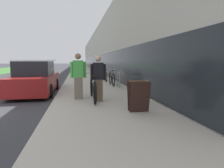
{
  "coord_description": "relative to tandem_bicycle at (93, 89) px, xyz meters",
  "views": [
    {
      "loc": [
        4.63,
        -5.52,
        1.61
      ],
      "look_at": [
        7.7,
        12.22,
        -0.51
      ],
      "focal_mm": 32.0,
      "sensor_mm": 36.0,
      "label": 1
    }
  ],
  "objects": [
    {
      "name": "person_bystander",
      "position": [
        -0.53,
        0.26,
        0.46
      ],
      "size": [
        0.59,
        0.23,
        1.73
      ],
      "color": "#756B5B",
      "rests_on": "sidewalk_slab"
    },
    {
      "name": "sandwich_board_sign",
      "position": [
        1.16,
        -1.92,
        0.04
      ],
      "size": [
        0.56,
        0.56,
        0.9
      ],
      "color": "#331E19",
      "rests_on": "sidewalk_slab"
    },
    {
      "name": "parked_sedan_curbside",
      "position": [
        -2.6,
        2.84,
        0.16
      ],
      "size": [
        1.91,
        4.61,
        1.65
      ],
      "color": "maroon",
      "rests_on": "ground"
    },
    {
      "name": "person_rider",
      "position": [
        0.17,
        -0.29,
        0.41
      ],
      "size": [
        0.56,
        0.22,
        1.64
      ],
      "color": "brown",
      "rests_on": "sidewalk_slab"
    },
    {
      "name": "cruiser_bike_nearest",
      "position": [
        1.45,
        4.26,
        -0.02
      ],
      "size": [
        0.52,
        1.84,
        0.95
      ],
      "color": "black",
      "rests_on": "sidewalk_slab"
    },
    {
      "name": "tandem_bicycle",
      "position": [
        0.0,
        0.0,
        0.0
      ],
      "size": [
        0.52,
        2.41,
        0.99
      ],
      "color": "black",
      "rests_on": "sidewalk_slab"
    },
    {
      "name": "cruiser_bike_middle",
      "position": [
        1.37,
        6.65,
        -0.05
      ],
      "size": [
        0.52,
        1.8,
        0.85
      ],
      "color": "black",
      "rests_on": "sidewalk_slab"
    },
    {
      "name": "bike_rack_hoop",
      "position": [
        1.67,
        3.31,
        0.1
      ],
      "size": [
        0.05,
        0.6,
        0.84
      ],
      "color": "gray",
      "rests_on": "sidewalk_slab"
    },
    {
      "name": "storefront_facade",
      "position": [
        7.23,
        27.14,
        2.56
      ],
      "size": [
        10.01,
        70.0,
        6.24
      ],
      "color": "#BCB7AD",
      "rests_on": "ground"
    },
    {
      "name": "sidewalk_slab",
      "position": [
        0.36,
        19.14,
        -0.48
      ],
      "size": [
        3.67,
        70.0,
        0.14
      ],
      "color": "#BCB5A5",
      "rests_on": "ground"
    }
  ]
}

